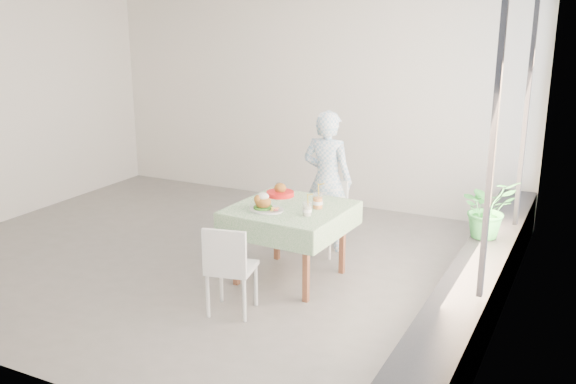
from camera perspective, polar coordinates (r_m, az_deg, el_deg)
The scene contains 14 objects.
floor at distance 6.93m, azimuth -7.04°, elevation -5.86°, with size 6.00×6.00×0.00m, color #5F5D5A.
wall_back at distance 8.71m, azimuth 1.83°, elevation 8.25°, with size 6.00×0.02×2.80m, color silver.
wall_right at distance 5.49m, azimuth 19.56°, elevation 2.84°, with size 0.02×5.00×2.80m, color silver.
window_pane at distance 5.45m, azimuth 19.49°, elevation 5.43°, with size 0.01×4.80×2.18m, color #D1E0F9.
window_ledge at distance 5.87m, azimuth 16.58°, elevation -7.94°, with size 0.40×4.80×0.50m, color black.
cafe_table at distance 6.22m, azimuth 0.21°, elevation -3.79°, with size 1.10×1.10×0.74m.
chair_far at distance 6.99m, azimuth 3.27°, elevation -3.44°, with size 0.41×0.41×0.79m.
chair_near at distance 5.64m, azimuth -5.03°, elevation -8.27°, with size 0.45×0.45×0.81m.
diner at distance 6.96m, azimuth 3.51°, elevation 1.01°, with size 0.56×0.37×1.54m, color #82B1D1.
main_dish at distance 6.00m, azimuth -2.08°, elevation -1.14°, with size 0.33×0.33×0.17m.
juice_cup_orange at distance 6.06m, azimuth 2.66°, elevation -0.85°, with size 0.10×0.10×0.29m.
juice_cup_lemonade at distance 5.84m, azimuth 1.72°, elevation -1.59°, with size 0.09×0.09×0.25m.
second_dish at distance 6.48m, azimuth -0.70°, elevation -0.00°, with size 0.28×0.28×0.13m.
potted_plant at distance 6.23m, azimuth 17.29°, elevation -1.39°, with size 0.50×0.44×0.56m, color #2A803D.
Camera 1 is at (3.62, -5.33, 2.55)m, focal length 40.00 mm.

